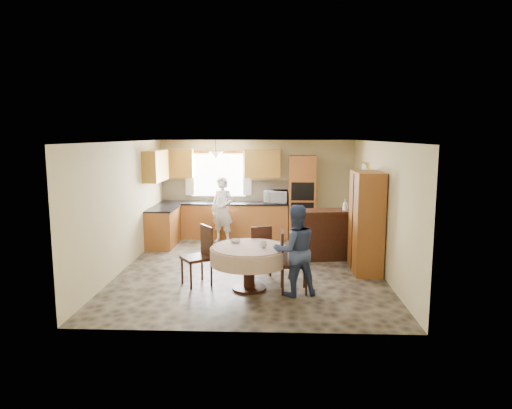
{
  "coord_description": "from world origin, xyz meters",
  "views": [
    {
      "loc": [
        0.46,
        -8.79,
        2.62
      ],
      "look_at": [
        0.09,
        0.3,
        1.23
      ],
      "focal_mm": 32.0,
      "sensor_mm": 36.0,
      "label": 1
    }
  ],
  "objects_px": {
    "dining_table": "(249,256)",
    "person_sink": "(222,210)",
    "chair_right": "(289,258)",
    "chair_left": "(201,252)",
    "cupboard": "(366,222)",
    "sideboard": "(325,236)",
    "person_dining": "(295,250)",
    "chair_back": "(260,248)",
    "oven_tower": "(302,197)"
  },
  "relations": [
    {
      "from": "oven_tower",
      "to": "chair_back",
      "type": "bearing_deg",
      "value": -106.78
    },
    {
      "from": "sideboard",
      "to": "dining_table",
      "type": "relative_size",
      "value": 1.05
    },
    {
      "from": "cupboard",
      "to": "dining_table",
      "type": "relative_size",
      "value": 1.47
    },
    {
      "from": "sideboard",
      "to": "chair_back",
      "type": "bearing_deg",
      "value": -145.33
    },
    {
      "from": "chair_back",
      "to": "person_dining",
      "type": "bearing_deg",
      "value": 103.14
    },
    {
      "from": "chair_right",
      "to": "person_sink",
      "type": "bearing_deg",
      "value": 21.81
    },
    {
      "from": "dining_table",
      "to": "chair_right",
      "type": "distance_m",
      "value": 0.68
    },
    {
      "from": "chair_left",
      "to": "chair_right",
      "type": "xyz_separation_m",
      "value": [
        1.54,
        -0.34,
        0.0
      ]
    },
    {
      "from": "chair_right",
      "to": "person_sink",
      "type": "xyz_separation_m",
      "value": [
        -1.52,
        3.51,
        0.23
      ]
    },
    {
      "from": "dining_table",
      "to": "person_sink",
      "type": "xyz_separation_m",
      "value": [
        -0.84,
        3.42,
        0.22
      ]
    },
    {
      "from": "oven_tower",
      "to": "chair_right",
      "type": "bearing_deg",
      "value": -96.25
    },
    {
      "from": "chair_right",
      "to": "person_dining",
      "type": "distance_m",
      "value": 0.25
    },
    {
      "from": "oven_tower",
      "to": "dining_table",
      "type": "bearing_deg",
      "value": -105.78
    },
    {
      "from": "sideboard",
      "to": "cupboard",
      "type": "relative_size",
      "value": 0.71
    },
    {
      "from": "chair_left",
      "to": "chair_back",
      "type": "height_order",
      "value": "chair_left"
    },
    {
      "from": "sideboard",
      "to": "cupboard",
      "type": "xyz_separation_m",
      "value": [
        0.68,
        -0.87,
        0.48
      ]
    },
    {
      "from": "chair_left",
      "to": "person_sink",
      "type": "xyz_separation_m",
      "value": [
        0.02,
        3.18,
        0.23
      ]
    },
    {
      "from": "dining_table",
      "to": "person_sink",
      "type": "relative_size",
      "value": 0.82
    },
    {
      "from": "oven_tower",
      "to": "dining_table",
      "type": "xyz_separation_m",
      "value": [
        -1.12,
        -3.96,
        -0.47
      ]
    },
    {
      "from": "dining_table",
      "to": "chair_right",
      "type": "xyz_separation_m",
      "value": [
        0.68,
        -0.09,
        -0.01
      ]
    },
    {
      "from": "cupboard",
      "to": "person_dining",
      "type": "bearing_deg",
      "value": -135.59
    },
    {
      "from": "dining_table",
      "to": "person_dining",
      "type": "bearing_deg",
      "value": -17.01
    },
    {
      "from": "dining_table",
      "to": "chair_back",
      "type": "bearing_deg",
      "value": 78.42
    },
    {
      "from": "oven_tower",
      "to": "sideboard",
      "type": "xyz_separation_m",
      "value": [
        0.39,
        -1.94,
        -0.57
      ]
    },
    {
      "from": "chair_back",
      "to": "person_sink",
      "type": "distance_m",
      "value": 2.84
    },
    {
      "from": "sideboard",
      "to": "person_dining",
      "type": "distance_m",
      "value": 2.39
    },
    {
      "from": "sideboard",
      "to": "chair_right",
      "type": "height_order",
      "value": "chair_right"
    },
    {
      "from": "dining_table",
      "to": "chair_right",
      "type": "relative_size",
      "value": 1.27
    },
    {
      "from": "oven_tower",
      "to": "chair_right",
      "type": "height_order",
      "value": "oven_tower"
    },
    {
      "from": "oven_tower",
      "to": "sideboard",
      "type": "distance_m",
      "value": 2.06
    },
    {
      "from": "chair_back",
      "to": "chair_right",
      "type": "distance_m",
      "value": 1.01
    },
    {
      "from": "dining_table",
      "to": "chair_left",
      "type": "relative_size",
      "value": 1.27
    },
    {
      "from": "oven_tower",
      "to": "cupboard",
      "type": "relative_size",
      "value": 1.09
    },
    {
      "from": "chair_left",
      "to": "chair_right",
      "type": "height_order",
      "value": "chair_right"
    },
    {
      "from": "chair_left",
      "to": "chair_right",
      "type": "distance_m",
      "value": 1.58
    },
    {
      "from": "sideboard",
      "to": "cupboard",
      "type": "height_order",
      "value": "cupboard"
    },
    {
      "from": "sideboard",
      "to": "chair_left",
      "type": "distance_m",
      "value": 2.97
    },
    {
      "from": "sideboard",
      "to": "oven_tower",
      "type": "bearing_deg",
      "value": 93.4
    },
    {
      "from": "sideboard",
      "to": "dining_table",
      "type": "bearing_deg",
      "value": -134.73
    },
    {
      "from": "chair_back",
      "to": "person_dining",
      "type": "height_order",
      "value": "person_dining"
    },
    {
      "from": "sideboard",
      "to": "person_sink",
      "type": "bearing_deg",
      "value": 141.27
    },
    {
      "from": "oven_tower",
      "to": "chair_left",
      "type": "relative_size",
      "value": 2.03
    },
    {
      "from": "chair_back",
      "to": "dining_table",
      "type": "bearing_deg",
      "value": 60.54
    },
    {
      "from": "dining_table",
      "to": "chair_right",
      "type": "height_order",
      "value": "chair_right"
    },
    {
      "from": "cupboard",
      "to": "person_sink",
      "type": "distance_m",
      "value": 3.79
    },
    {
      "from": "sideboard",
      "to": "person_dining",
      "type": "bearing_deg",
      "value": -116.15
    },
    {
      "from": "dining_table",
      "to": "chair_left",
      "type": "distance_m",
      "value": 0.9
    },
    {
      "from": "oven_tower",
      "to": "chair_right",
      "type": "xyz_separation_m",
      "value": [
        -0.44,
        -4.05,
        -0.48
      ]
    },
    {
      "from": "dining_table",
      "to": "person_dining",
      "type": "height_order",
      "value": "person_dining"
    },
    {
      "from": "cupboard",
      "to": "chair_right",
      "type": "height_order",
      "value": "cupboard"
    }
  ]
}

